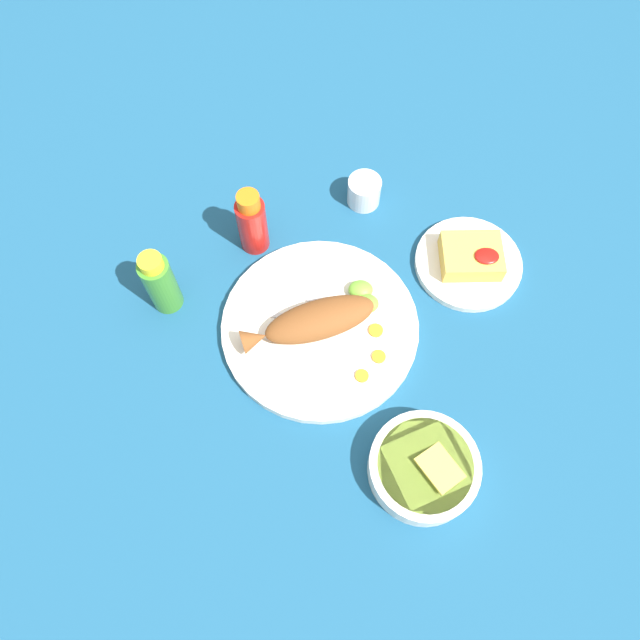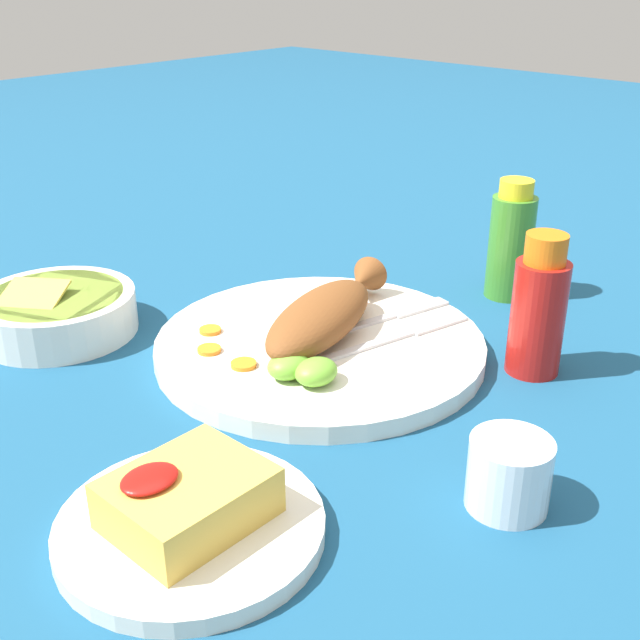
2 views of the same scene
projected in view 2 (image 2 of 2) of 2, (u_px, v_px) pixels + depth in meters
ground_plane at (320, 354)px, 0.81m from camera, size 4.00×4.00×0.00m
main_plate at (320, 346)px, 0.81m from camera, size 0.33×0.33×0.02m
fried_fish at (325, 314)px, 0.81m from camera, size 0.23×0.12×0.04m
fork_near at (387, 317)px, 0.85m from camera, size 0.18×0.06×0.00m
fork_far at (405, 334)px, 0.81m from camera, size 0.18×0.06×0.00m
carrot_slice_near at (210, 330)px, 0.82m from camera, size 0.02×0.02×0.00m
carrot_slice_mid at (209, 350)px, 0.78m from camera, size 0.02×0.02×0.00m
carrot_slice_far at (244, 364)px, 0.75m from camera, size 0.02×0.02×0.00m
lime_wedge_main at (289, 366)px, 0.73m from camera, size 0.04×0.04×0.02m
lime_wedge_side at (316, 372)px, 0.72m from camera, size 0.04×0.04×0.02m
hot_sauce_bottle_red at (538, 310)px, 0.76m from camera, size 0.05×0.05×0.14m
hot_sauce_bottle_green at (511, 243)px, 0.92m from camera, size 0.05×0.05×0.14m
salt_cup at (508, 478)px, 0.58m from camera, size 0.06×0.06×0.05m
side_plate_fries at (191, 527)px, 0.56m from camera, size 0.19×0.19×0.01m
fries_pile at (187, 497)px, 0.55m from camera, size 0.10×0.08×0.04m
guacamole_bowl at (56, 311)px, 0.85m from camera, size 0.17×0.17×0.06m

